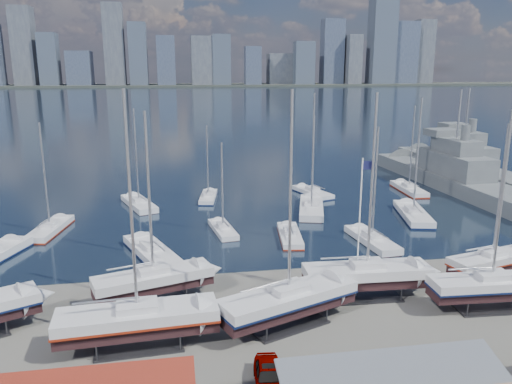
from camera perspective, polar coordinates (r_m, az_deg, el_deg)
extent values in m
plane|color=#605E59|center=(42.33, 7.30, -13.86)|extent=(1400.00, 1400.00, 0.00)
cube|color=#19263B|center=(346.52, -7.80, 10.47)|extent=(1400.00, 600.00, 0.40)
cube|color=#2D332D|center=(606.16, -8.67, 11.96)|extent=(1400.00, 80.00, 2.20)
cube|color=#595E66|center=(625.81, -24.99, 14.86)|extent=(22.49, 24.47, 83.83)
cube|color=#3D4756|center=(612.28, -22.56, 13.83)|extent=(19.55, 21.83, 55.97)
cube|color=#475166|center=(612.55, -19.47, 13.21)|extent=(26.03, 30.49, 37.14)
cube|color=#595E66|center=(596.30, -15.91, 15.89)|extent=(21.60, 16.58, 87.63)
cube|color=#3D4756|center=(595.35, -13.30, 15.08)|extent=(19.42, 28.42, 67.60)
cube|color=#475166|center=(597.45, -10.24, 14.57)|extent=(20.24, 23.80, 54.09)
cube|color=#595E66|center=(595.34, -6.18, 14.71)|extent=(24.62, 19.72, 54.00)
cube|color=#3D4756|center=(595.35, -4.00, 14.85)|extent=(20.75, 17.93, 55.97)
cube|color=#475166|center=(598.31, -0.39, 14.25)|extent=(18.36, 16.25, 43.03)
cube|color=#595E66|center=(623.59, 2.70, 13.89)|extent=(28.49, 22.03, 35.69)
cube|color=#3D4756|center=(612.29, 5.48, 14.47)|extent=(23.34, 17.87, 49.11)
cube|color=#475166|center=(637.91, 8.69, 15.56)|extent=(25.35, 19.79, 75.95)
cube|color=#595E66|center=(639.16, 10.91, 14.65)|extent=(17.00, 27.45, 57.67)
cube|color=#3D4756|center=(653.65, 14.20, 16.58)|extent=(29.28, 24.05, 106.04)
cube|color=#475166|center=(674.75, 16.37, 15.00)|extent=(30.82, 28.37, 74.41)
cube|color=#595E66|center=(689.74, 18.62, 14.94)|extent=(21.74, 17.03, 77.48)
cube|color=#2D2D33|center=(38.77, -13.17, -16.79)|extent=(6.45, 3.28, 0.16)
cube|color=black|center=(38.00, -13.30, -14.74)|extent=(11.56, 3.45, 0.91)
cube|color=silver|center=(37.58, -13.38, -13.51)|extent=(11.59, 3.93, 0.91)
cube|color=maroon|center=(37.77, -13.34, -14.08)|extent=(11.71, 3.97, 0.18)
cube|color=silver|center=(37.26, -13.44, -12.55)|extent=(2.97, 2.10, 0.50)
cylinder|color=#B2B2B7|center=(34.65, -14.13, -1.43)|extent=(0.22, 0.22, 15.40)
cube|color=#2D2D33|center=(44.99, -11.50, -12.16)|extent=(6.05, 4.08, 0.16)
cube|color=black|center=(44.35, -11.59, -10.39)|extent=(10.34, 5.29, 0.81)
cube|color=silver|center=(44.03, -11.64, -9.44)|extent=(10.47, 5.70, 0.81)
cube|color=silver|center=(43.78, -11.68, -8.65)|extent=(2.91, 2.37, 0.50)
cylinder|color=#B2B2B7|center=(41.75, -12.12, -0.30)|extent=(0.22, 0.22, 13.62)
cube|color=#2D2D33|center=(40.63, 3.71, -14.90)|extent=(6.83, 4.96, 0.16)
cube|color=black|center=(39.90, 3.74, -12.92)|extent=(11.49, 6.71, 0.90)
cube|color=silver|center=(39.50, 3.76, -11.75)|extent=(11.67, 7.15, 0.90)
cube|color=#0C173C|center=(39.68, 3.75, -12.29)|extent=(11.79, 7.22, 0.18)
cube|color=silver|center=(39.20, 3.78, -10.83)|extent=(3.33, 2.81, 0.50)
cylinder|color=#B2B2B7|center=(36.74, 3.96, -0.31)|extent=(0.22, 0.22, 15.26)
cube|color=#2D2D33|center=(46.04, 12.41, -11.59)|extent=(6.16, 3.03, 0.16)
cube|color=black|center=(45.40, 12.51, -9.81)|extent=(11.10, 3.09, 0.88)
cube|color=silver|center=(45.06, 12.57, -8.78)|extent=(11.12, 3.55, 0.88)
cube|color=silver|center=(44.80, 12.61, -7.97)|extent=(2.83, 1.96, 0.50)
cylinder|color=#B2B2B7|center=(42.70, 13.12, 1.02)|extent=(0.22, 0.22, 14.85)
cube|color=#2D2D33|center=(47.27, 25.03, -11.93)|extent=(5.74, 2.86, 0.16)
cube|color=black|center=(46.66, 25.22, -10.23)|extent=(10.33, 2.95, 0.82)
cube|color=silver|center=(46.35, 25.32, -9.31)|extent=(10.35, 3.38, 0.82)
cube|color=#0C173C|center=(46.50, 25.28, -9.74)|extent=(10.45, 3.41, 0.16)
cube|color=silver|center=(46.11, 25.41, -8.55)|extent=(2.64, 1.84, 0.50)
cylinder|color=#B2B2B7|center=(44.17, 26.29, -0.53)|extent=(0.22, 0.22, 13.79)
cube|color=#2D2D33|center=(53.18, 25.18, -9.08)|extent=(5.41, 3.41, 0.16)
cube|color=black|center=(52.66, 25.34, -7.58)|extent=(9.36, 4.25, 0.73)
cube|color=silver|center=(52.41, 25.43, -6.84)|extent=(9.45, 4.62, 0.73)
cube|color=maroon|center=(52.52, 25.39, -7.18)|extent=(9.55, 4.67, 0.15)
cube|color=silver|center=(52.21, 25.49, -6.21)|extent=(2.57, 2.02, 0.50)
cylinder|color=#B2B2B7|center=(50.63, 26.18, 0.09)|extent=(0.22, 0.22, 12.29)
cube|color=black|center=(66.95, -22.41, -4.48)|extent=(3.85, 9.64, 0.75)
cube|color=silver|center=(66.73, -22.47, -3.87)|extent=(4.24, 9.70, 0.75)
cube|color=maroon|center=(66.83, -22.45, -4.15)|extent=(4.28, 9.80, 0.15)
cube|color=silver|center=(66.55, -22.52, -3.36)|extent=(1.96, 2.59, 0.50)
cylinder|color=#B2B2B7|center=(65.12, -23.01, 1.77)|extent=(0.22, 0.22, 12.68)
cube|color=black|center=(75.11, -13.20, -1.86)|extent=(5.56, 10.11, 0.79)
cube|color=silver|center=(74.90, -13.23, -1.28)|extent=(5.95, 10.25, 0.79)
cube|color=silver|center=(74.74, -13.26, -0.80)|extent=(2.40, 2.89, 0.50)
cylinder|color=#B2B2B7|center=(73.42, -13.54, 4.06)|extent=(0.22, 0.22, 13.36)
cube|color=black|center=(55.53, -11.80, -7.45)|extent=(6.31, 10.92, 0.86)
cube|color=silver|center=(55.23, -11.85, -6.62)|extent=(6.73, 11.09, 0.86)
cube|color=#0C173C|center=(55.36, -11.83, -7.01)|extent=(6.79, 11.20, 0.17)
cube|color=silver|center=(55.00, -11.88, -5.96)|extent=(2.66, 3.16, 0.50)
cylinder|color=#B2B2B7|center=(53.07, -12.26, 1.17)|extent=(0.22, 0.22, 14.49)
cube|color=black|center=(61.99, -3.79, -4.81)|extent=(2.87, 7.90, 0.62)
cube|color=silver|center=(61.80, -3.80, -4.26)|extent=(3.19, 7.94, 0.62)
cube|color=silver|center=(61.62, -3.81, -3.77)|extent=(1.55, 2.09, 0.50)
cylinder|color=#B2B2B7|center=(60.31, -3.88, 0.73)|extent=(0.22, 0.22, 10.42)
cube|color=black|center=(77.59, -5.46, -1.00)|extent=(3.14, 8.13, 0.63)
cube|color=silver|center=(77.43, -5.47, -0.55)|extent=(3.47, 8.18, 0.63)
cube|color=#0C173C|center=(77.50, -5.47, -0.76)|extent=(3.51, 8.26, 0.13)
cube|color=silver|center=(77.29, -5.48, -0.14)|extent=(1.63, 2.17, 0.50)
cylinder|color=#B2B2B7|center=(76.22, -5.57, 3.58)|extent=(0.22, 0.22, 10.70)
cube|color=black|center=(59.74, 3.88, -5.56)|extent=(3.07, 8.65, 0.68)
cube|color=silver|center=(59.52, 3.89, -4.94)|extent=(3.42, 8.70, 0.68)
cube|color=maroon|center=(59.62, 3.89, -5.23)|extent=(3.46, 8.79, 0.14)
cube|color=silver|center=(59.34, 3.90, -4.41)|extent=(1.68, 2.28, 0.50)
cylinder|color=#B2B2B7|center=(57.86, 3.99, 0.74)|extent=(0.22, 0.22, 11.43)
cube|color=black|center=(71.24, 6.33, -2.47)|extent=(5.72, 11.77, 0.92)
cube|color=silver|center=(70.99, 6.35, -1.76)|extent=(6.18, 11.90, 0.92)
cube|color=silver|center=(70.80, 6.36, -1.21)|extent=(2.63, 3.28, 0.50)
cylinder|color=#B2B2B7|center=(69.25, 6.53, 4.78)|extent=(0.22, 0.22, 15.47)
cube|color=black|center=(80.56, 6.45, -0.49)|extent=(4.72, 8.95, 0.70)
cube|color=silver|center=(80.39, 6.46, 0.00)|extent=(5.07, 9.07, 0.70)
cube|color=#0C173C|center=(80.47, 6.45, -0.23)|extent=(5.12, 9.16, 0.14)
cube|color=silver|center=(80.25, 6.47, 0.41)|extent=(2.08, 2.54, 0.50)
cylinder|color=#B2B2B7|center=(79.14, 6.58, 4.40)|extent=(0.22, 0.22, 11.80)
cube|color=black|center=(59.65, 13.06, -5.96)|extent=(3.21, 9.53, 0.75)
cube|color=silver|center=(59.40, 13.10, -5.28)|extent=(3.60, 9.57, 0.75)
cube|color=silver|center=(59.20, 13.14, -4.71)|extent=(1.81, 2.49, 0.50)
cylinder|color=#B2B2B7|center=(57.60, 13.46, 1.01)|extent=(0.22, 0.22, 12.62)
cube|color=black|center=(71.16, 17.45, -3.05)|extent=(5.11, 11.45, 0.89)
cube|color=silver|center=(70.92, 17.51, -2.36)|extent=(5.57, 11.56, 0.89)
cube|color=#0C173C|center=(71.03, 17.48, -2.68)|extent=(5.62, 11.68, 0.18)
cube|color=silver|center=(70.73, 17.55, -1.82)|extent=(2.46, 3.14, 0.50)
cylinder|color=#B2B2B7|center=(69.21, 17.98, 3.99)|extent=(0.22, 0.22, 15.04)
cube|color=black|center=(85.84, 17.03, -0.14)|extent=(2.81, 9.83, 0.78)
cube|color=silver|center=(85.66, 17.07, 0.36)|extent=(3.22, 9.85, 0.78)
cube|color=maroon|center=(85.75, 17.05, 0.13)|extent=(3.25, 9.95, 0.16)
cube|color=silver|center=(85.52, 17.10, 0.78)|extent=(1.76, 2.51, 0.50)
cylinder|color=#B2B2B7|center=(84.39, 17.40, 4.96)|extent=(0.22, 0.22, 13.13)
cube|color=#575C60|center=(90.94, 21.51, 0.71)|extent=(8.82, 43.97, 3.93)
cube|color=#575C60|center=(90.22, 21.72, 3.04)|extent=(6.23, 15.52, 3.60)
cube|color=#575C60|center=(89.76, 21.89, 4.92)|extent=(4.56, 8.91, 2.40)
cube|color=#575C60|center=(93.17, 20.51, 6.39)|extent=(5.08, 4.57, 1.20)
cylinder|color=#B2B2B7|center=(89.19, 22.20, 8.22)|extent=(0.30, 0.30, 8.00)
cube|color=#575C60|center=(103.97, 22.42, 2.17)|extent=(7.27, 40.80, 3.66)
cube|color=#575C60|center=(103.36, 22.60, 4.14)|extent=(5.47, 14.33, 3.60)
cube|color=#575C60|center=(102.95, 22.76, 5.78)|extent=(4.06, 8.21, 2.40)
cube|color=#575C60|center=(106.16, 21.65, 7.02)|extent=(4.63, 4.15, 1.20)
cylinder|color=#B2B2B7|center=(102.44, 23.03, 8.65)|extent=(0.30, 0.30, 8.00)
imported|color=gray|center=(33.58, 1.43, -20.28)|extent=(2.33, 4.70, 1.54)
imported|color=gray|center=(34.42, 7.55, -19.64)|extent=(4.35, 2.33, 1.36)
cylinder|color=white|center=(43.57, 11.70, -4.30)|extent=(0.12, 0.12, 12.50)
cube|color=#13153D|center=(42.38, 12.73, 3.00)|extent=(1.04, 0.05, 0.73)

